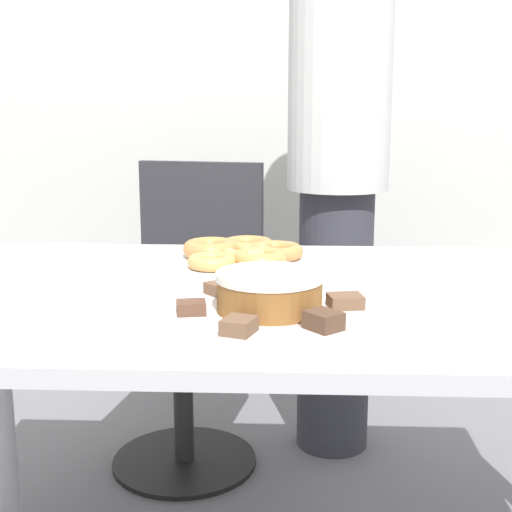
{
  "coord_description": "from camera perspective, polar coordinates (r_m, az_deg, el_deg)",
  "views": [
    {
      "loc": [
        0.01,
        -1.3,
        1.08
      ],
      "look_at": [
        -0.04,
        0.02,
        0.8
      ],
      "focal_mm": 50.0,
      "sensor_mm": 36.0,
      "label": 1
    }
  ],
  "objects": [
    {
      "name": "lamington_4",
      "position": [
        1.07,
        5.43,
        -5.16
      ],
      "size": [
        0.07,
        0.07,
        0.03
      ],
      "rotation": [
        0.0,
        0.0,
        5.43
      ],
      "color": "#513828",
      "rests_on": "plate_cake"
    },
    {
      "name": "donut_3",
      "position": [
        1.57,
        -3.64,
        0.59
      ],
      "size": [
        0.12,
        0.12,
        0.04
      ],
      "color": "#C68447",
      "rests_on": "plate_donuts"
    },
    {
      "name": "donut_4",
      "position": [
        1.47,
        -3.54,
        -0.44
      ],
      "size": [
        0.1,
        0.1,
        0.03
      ],
      "color": "tan",
      "rests_on": "plate_donuts"
    },
    {
      "name": "lamington_5",
      "position": [
        1.19,
        7.15,
        -3.6
      ],
      "size": [
        0.06,
        0.06,
        0.02
      ],
      "rotation": [
        0.0,
        0.0,
        6.47
      ],
      "color": "brown",
      "rests_on": "plate_cake"
    },
    {
      "name": "plate_donuts",
      "position": [
        1.54,
        -0.81,
        -0.5
      ],
      "size": [
        0.36,
        0.36,
        0.01
      ],
      "color": "white",
      "rests_on": "table"
    },
    {
      "name": "table",
      "position": [
        1.37,
        1.8,
        -6.39
      ],
      "size": [
        1.54,
        0.85,
        0.74
      ],
      "color": "silver",
      "rests_on": "ground_plane"
    },
    {
      "name": "frosted_cake",
      "position": [
        1.16,
        1.08,
        -2.85
      ],
      "size": [
        0.18,
        0.18,
        0.06
      ],
      "color": "brown",
      "rests_on": "plate_cake"
    },
    {
      "name": "office_chair_left",
      "position": [
        2.18,
        -5.45,
        -5.26
      ],
      "size": [
        0.51,
        0.51,
        0.91
      ],
      "rotation": [
        0.0,
        0.0,
        -0.19
      ],
      "color": "black",
      "rests_on": "ground_plane"
    },
    {
      "name": "lamington_1",
      "position": [
        1.26,
        -2.6,
        -2.64
      ],
      "size": [
        0.07,
        0.08,
        0.02
      ],
      "rotation": [
        0.0,
        0.0,
        2.28
      ],
      "color": "brown",
      "rests_on": "plate_cake"
    },
    {
      "name": "wall_back",
      "position": [
        2.83,
        2.3,
        16.44
      ],
      "size": [
        8.0,
        0.05,
        2.6
      ],
      "color": "silver",
      "rests_on": "ground_plane"
    },
    {
      "name": "donut_2",
      "position": [
        1.61,
        -0.67,
        0.81
      ],
      "size": [
        0.12,
        0.12,
        0.03
      ],
      "color": "#C68447",
      "rests_on": "plate_donuts"
    },
    {
      "name": "lamington_0",
      "position": [
        1.28,
        3.09,
        -2.29
      ],
      "size": [
        0.07,
        0.07,
        0.03
      ],
      "rotation": [
        0.0,
        0.0,
        1.24
      ],
      "color": "brown",
      "rests_on": "plate_cake"
    },
    {
      "name": "plate_cake",
      "position": [
        1.17,
        1.08,
        -4.61
      ],
      "size": [
        0.34,
        0.34,
        0.01
      ],
      "color": "white",
      "rests_on": "table"
    },
    {
      "name": "donut_5",
      "position": [
        1.48,
        0.33,
        -0.17
      ],
      "size": [
        0.11,
        0.11,
        0.03
      ],
      "color": "#D18E4C",
      "rests_on": "plate_donuts"
    },
    {
      "name": "donut_0",
      "position": [
        1.54,
        -0.82,
        0.22
      ],
      "size": [
        0.11,
        0.11,
        0.03
      ],
      "color": "#E5AD66",
      "rests_on": "plate_donuts"
    },
    {
      "name": "lamington_2",
      "position": [
        1.15,
        -5.21,
        -4.12
      ],
      "size": [
        0.05,
        0.05,
        0.02
      ],
      "rotation": [
        0.0,
        0.0,
        3.33
      ],
      "color": "brown",
      "rests_on": "plate_cake"
    },
    {
      "name": "person_standing",
      "position": [
        2.17,
        6.57,
        6.99
      ],
      "size": [
        0.3,
        0.3,
        1.68
      ],
      "color": "#383842",
      "rests_on": "ground_plane"
    },
    {
      "name": "lamington_3",
      "position": [
        1.05,
        -1.38,
        -5.6
      ],
      "size": [
        0.06,
        0.06,
        0.02
      ],
      "rotation": [
        0.0,
        0.0,
        4.38
      ],
      "color": "brown",
      "rests_on": "plate_cake"
    },
    {
      "name": "donut_1",
      "position": [
        1.56,
        1.57,
        0.38
      ],
      "size": [
        0.12,
        0.12,
        0.03
      ],
      "color": "#C68447",
      "rests_on": "plate_donuts"
    }
  ]
}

